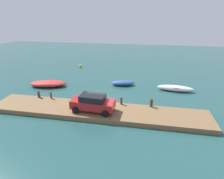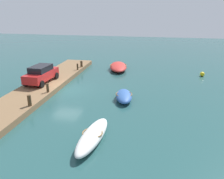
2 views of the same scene
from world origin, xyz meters
The scene contains 11 objects.
ground_plane centered at (0.00, 0.00, 0.00)m, with size 84.00×84.00×0.00m, color #234C4C.
dock_platform centered at (0.00, -2.16, 0.23)m, with size 20.98×3.37×0.45m, color brown.
rowboat_white centered at (8.22, 4.87, 0.36)m, with size 4.45×1.45×0.71m.
motorboat_red centered at (-8.15, 3.53, 0.38)m, with size 5.02×2.84×0.74m.
dinghy_blue centered at (1.55, 5.67, 0.34)m, with size 3.27×1.83×0.67m.
mooring_post_west centered at (-6.91, -0.72, 0.81)m, with size 0.27×0.27×0.72m, color #47331E.
mooring_post_mid_west centered at (-5.47, -0.72, 0.81)m, with size 0.18×0.18×0.72m, color #47331E.
mooring_post_mid_east centered at (2.16, -0.72, 0.82)m, with size 0.21×0.21×0.74m, color #47331E.
mooring_post_east centered at (5.12, -0.72, 0.86)m, with size 0.27×0.27×0.81m, color #47331E.
parked_car centered at (-0.28, -2.49, 1.29)m, with size 4.11×2.04×1.62m.
marker_buoy centered at (-7.09, 13.10, 0.25)m, with size 0.50×0.50×0.50m, color yellow.
Camera 2 is at (19.62, 8.24, 7.29)m, focal length 38.17 mm.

